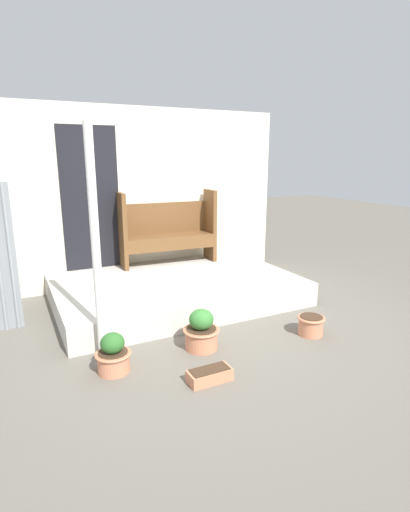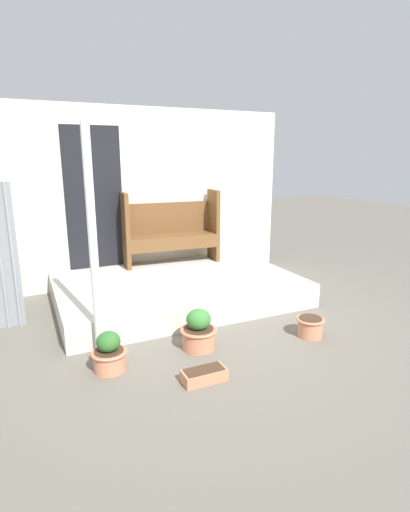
% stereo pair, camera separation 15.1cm
% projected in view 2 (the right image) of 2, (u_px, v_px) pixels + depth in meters
% --- Properties ---
extents(ground_plane, '(24.00, 24.00, 0.00)m').
position_uv_depth(ground_plane, '(206.00, 329.00, 4.52)').
color(ground_plane, '#666056').
extents(porch_slab, '(3.12, 2.05, 0.31)m').
position_uv_depth(porch_slab, '(178.00, 289.00, 5.40)').
color(porch_slab, beige).
rests_on(porch_slab, ground_plane).
extents(house_wall, '(4.32, 0.08, 2.60)m').
position_uv_depth(house_wall, '(149.00, 197.00, 6.04)').
color(house_wall, beige).
rests_on(house_wall, ground_plane).
extents(support_post, '(0.08, 0.08, 2.20)m').
position_uv_depth(support_post, '(93.00, 246.00, 3.67)').
color(support_post, white).
rests_on(support_post, ground_plane).
extents(bench, '(1.46, 0.50, 1.10)m').
position_uv_depth(bench, '(171.00, 228.00, 6.04)').
color(bench, brown).
rests_on(bench, porch_slab).
extents(flower_pot_left, '(0.33, 0.33, 0.37)m').
position_uv_depth(flower_pot_left, '(109.00, 354.00, 3.62)').
color(flower_pot_left, tan).
rests_on(flower_pot_left, ground_plane).
extents(flower_pot_middle, '(0.37, 0.37, 0.42)m').
position_uv_depth(flower_pot_middle, '(199.00, 331.00, 4.03)').
color(flower_pot_middle, tan).
rests_on(flower_pot_middle, ground_plane).
extents(flower_pot_right, '(0.31, 0.31, 0.21)m').
position_uv_depth(flower_pot_right, '(310.00, 326.00, 4.32)').
color(flower_pot_right, tan).
rests_on(flower_pot_right, ground_plane).
extents(planter_box_rect, '(0.39, 0.18, 0.11)m').
position_uv_depth(planter_box_rect, '(204.00, 375.00, 3.46)').
color(planter_box_rect, tan).
rests_on(planter_box_rect, ground_plane).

